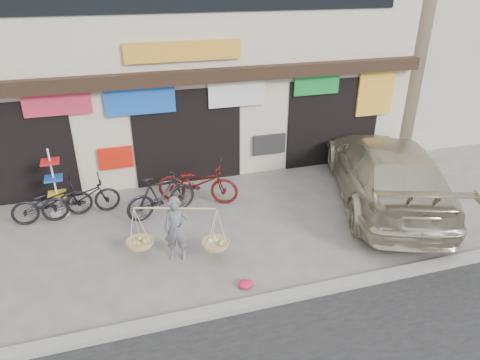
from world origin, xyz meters
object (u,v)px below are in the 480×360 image
object	(u,v)px
street_vendor	(177,232)
suv	(385,170)
bike_0	(52,202)
bike_2	(198,183)
display_rack	(56,188)
bike_1	(161,195)
bike_3	(81,198)

from	to	relation	value
street_vendor	suv	xyz separation A→B (m)	(5.64, 1.07, 0.19)
bike_0	suv	distance (m)	8.43
bike_2	suv	world-z (taller)	suv
bike_2	display_rack	distance (m)	3.50
suv	display_rack	world-z (taller)	display_rack
suv	display_rack	distance (m)	8.36
bike_2	bike_1	bearing A→B (deg)	135.81
bike_1	bike_3	distance (m)	1.99
bike_2	display_rack	size ratio (longest dim) A/B	1.21
bike_2	bike_3	distance (m)	2.92
bike_1	display_rack	distance (m)	2.60
bike_2	bike_3	xyz separation A→B (m)	(-2.91, 0.14, -0.07)
street_vendor	bike_3	bearing A→B (deg)	146.83
street_vendor	bike_1	xyz separation A→B (m)	(-0.09, 1.92, -0.11)
street_vendor	bike_2	bearing A→B (deg)	86.49
bike_1	suv	world-z (taller)	suv
bike_1	bike_0	bearing A→B (deg)	61.36
suv	display_rack	size ratio (longest dim) A/B	3.60
bike_0	suv	world-z (taller)	suv
bike_1	bike_3	xyz separation A→B (m)	(-1.91, 0.56, -0.05)
street_vendor	display_rack	world-z (taller)	display_rack
street_vendor	bike_2	distance (m)	2.50
street_vendor	display_rack	xyz separation A→B (m)	(-2.56, 2.72, 0.05)
bike_3	display_rack	distance (m)	0.65
suv	bike_0	bearing A→B (deg)	9.77
bike_0	bike_2	bearing A→B (deg)	-99.77
street_vendor	bike_0	xyz separation A→B (m)	(-2.67, 2.47, -0.17)
bike_3	suv	xyz separation A→B (m)	(7.64, -1.41, 0.36)
bike_1	street_vendor	bearing A→B (deg)	166.09
bike_3	suv	distance (m)	7.77
display_rack	bike_1	bearing A→B (deg)	-17.93
display_rack	street_vendor	bearing A→B (deg)	-46.72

